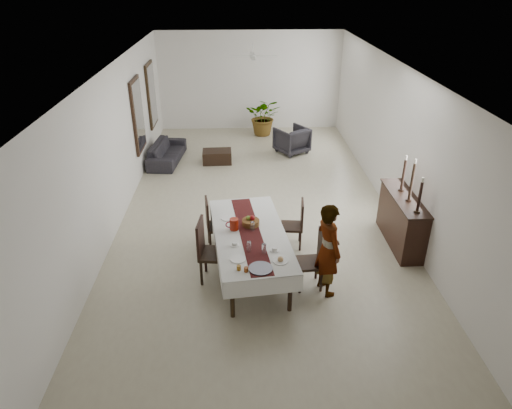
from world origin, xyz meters
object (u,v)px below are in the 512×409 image
object	(u,v)px
red_pitcher	(234,224)
sideboard_body	(402,221)
sofa	(167,152)
woman	(328,250)
dining_table_top	(250,234)

from	to	relation	value
red_pitcher	sideboard_body	xyz separation A→B (m)	(3.29, 0.69, -0.40)
sideboard_body	sofa	bearing A→B (deg)	138.86
woman	dining_table_top	bearing A→B (deg)	43.15
red_pitcher	sideboard_body	distance (m)	3.39
dining_table_top	sideboard_body	xyz separation A→B (m)	(3.01, 0.82, -0.26)
dining_table_top	red_pitcher	xyz separation A→B (m)	(-0.28, 0.12, 0.14)
dining_table_top	red_pitcher	distance (m)	0.34
dining_table_top	woman	bearing A→B (deg)	-33.80
dining_table_top	woman	size ratio (longest dim) A/B	1.52
red_pitcher	sofa	xyz separation A→B (m)	(-1.94, 5.27, -0.63)
red_pitcher	woman	world-z (taller)	woman
red_pitcher	woman	distance (m)	1.72
woman	sofa	size ratio (longest dim) A/B	0.89
red_pitcher	woman	xyz separation A→B (m)	(1.54, -0.77, -0.07)
dining_table_top	sideboard_body	world-z (taller)	sideboard_body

